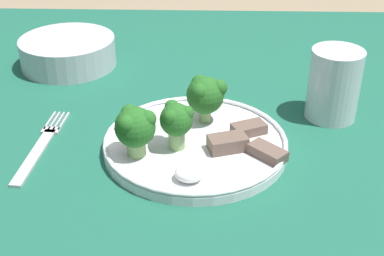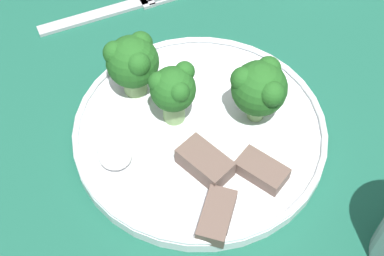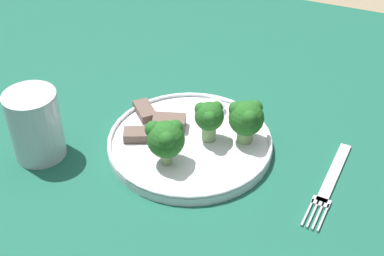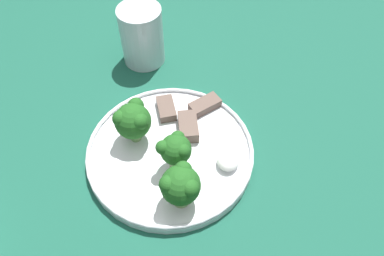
% 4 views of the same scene
% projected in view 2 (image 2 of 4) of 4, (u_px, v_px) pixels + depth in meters
% --- Properties ---
extents(table, '(1.27, 1.14, 0.75)m').
position_uv_depth(table, '(212.00, 205.00, 0.57)').
color(table, '#195642').
rests_on(table, ground_plane).
extents(dinner_plate, '(0.24, 0.24, 0.02)m').
position_uv_depth(dinner_plate, '(197.00, 132.00, 0.50)').
color(dinner_plate, white).
rests_on(dinner_plate, table).
extents(fork, '(0.03, 0.18, 0.00)m').
position_uv_depth(fork, '(114.00, 10.00, 0.62)').
color(fork, '#B2B2B7').
rests_on(fork, table).
extents(broccoli_floret_near_rim_left, '(0.04, 0.04, 0.06)m').
position_uv_depth(broccoli_floret_near_rim_left, '(173.00, 90.00, 0.48)').
color(broccoli_floret_near_rim_left, '#7FA866').
rests_on(broccoli_floret_near_rim_left, dinner_plate).
extents(broccoli_floret_center_left, '(0.05, 0.05, 0.07)m').
position_uv_depth(broccoli_floret_center_left, '(259.00, 87.00, 0.48)').
color(broccoli_floret_center_left, '#7FA866').
rests_on(broccoli_floret_center_left, dinner_plate).
extents(broccoli_floret_back_left, '(0.05, 0.05, 0.06)m').
position_uv_depth(broccoli_floret_back_left, '(132.00, 62.00, 0.50)').
color(broccoli_floret_back_left, '#7FA866').
rests_on(broccoli_floret_back_left, dinner_plate).
extents(meat_slice_front_slice, '(0.05, 0.05, 0.01)m').
position_uv_depth(meat_slice_front_slice, '(217.00, 216.00, 0.44)').
color(meat_slice_front_slice, brown).
rests_on(meat_slice_front_slice, dinner_plate).
extents(meat_slice_middle_slice, '(0.05, 0.04, 0.01)m').
position_uv_depth(meat_slice_middle_slice, '(262.00, 170.00, 0.47)').
color(meat_slice_middle_slice, brown).
rests_on(meat_slice_middle_slice, dinner_plate).
extents(meat_slice_rear_slice, '(0.05, 0.04, 0.02)m').
position_uv_depth(meat_slice_rear_slice, '(205.00, 163.00, 0.47)').
color(meat_slice_rear_slice, brown).
rests_on(meat_slice_rear_slice, dinner_plate).
extents(sauce_dollop, '(0.03, 0.03, 0.02)m').
position_uv_depth(sauce_dollop, '(115.00, 154.00, 0.47)').
color(sauce_dollop, white).
rests_on(sauce_dollop, dinner_plate).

